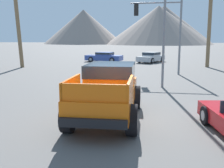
% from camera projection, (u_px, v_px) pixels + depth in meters
% --- Properties ---
extents(ground_plane, '(320.00, 320.00, 0.00)m').
position_uv_depth(ground_plane, '(117.00, 118.00, 9.40)').
color(ground_plane, '#5B5956').
extents(orange_pickup_truck, '(2.43, 5.22, 1.88)m').
position_uv_depth(orange_pickup_truck, '(108.00, 88.00, 9.51)').
color(orange_pickup_truck, orange).
rests_on(orange_pickup_truck, ground_plane).
extents(parked_car_silver, '(3.36, 4.65, 1.20)m').
position_uv_depth(parked_car_silver, '(151.00, 57.00, 31.21)').
color(parked_car_silver, '#B7BABF').
rests_on(parked_car_silver, ground_plane).
extents(parked_car_blue, '(4.64, 2.54, 1.16)m').
position_uv_depth(parked_car_blue, '(104.00, 57.00, 31.99)').
color(parked_car_blue, '#334C9E').
rests_on(parked_car_blue, ground_plane).
extents(traffic_light_crosswalk, '(3.98, 0.38, 5.78)m').
position_uv_depth(traffic_light_crosswalk, '(161.00, 22.00, 20.36)').
color(traffic_light_crosswalk, slate).
rests_on(traffic_light_crosswalk, ground_plane).
extents(street_lamp_post, '(0.90, 0.24, 7.88)m').
position_uv_depth(street_lamp_post, '(165.00, 4.00, 14.58)').
color(street_lamp_post, slate).
rests_on(street_lamp_post, ground_plane).
extents(distant_mountain_range, '(157.30, 67.25, 18.15)m').
position_uv_depth(distant_mountain_range, '(213.00, 28.00, 120.60)').
color(distant_mountain_range, gray).
rests_on(distant_mountain_range, ground_plane).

